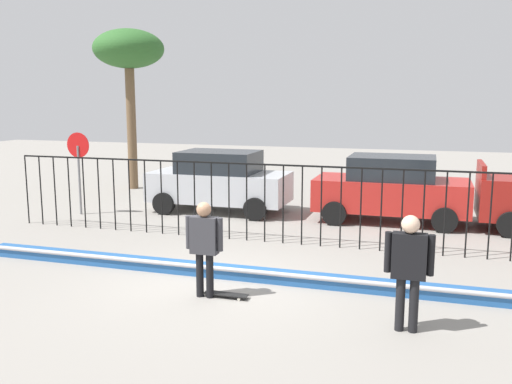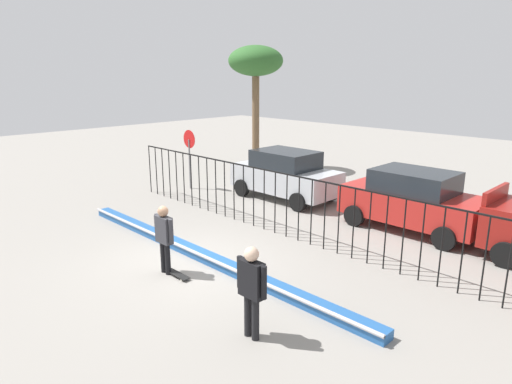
{
  "view_description": "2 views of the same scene",
  "coord_description": "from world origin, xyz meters",
  "px_view_note": "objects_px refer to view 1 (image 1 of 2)",
  "views": [
    {
      "loc": [
        3.78,
        -9.49,
        3.52
      ],
      "look_at": [
        0.0,
        2.64,
        1.37
      ],
      "focal_mm": 39.06,
      "sensor_mm": 36.0,
      "label": 1
    },
    {
      "loc": [
        8.94,
        -6.35,
        4.8
      ],
      "look_at": [
        -0.12,
        2.67,
        1.41
      ],
      "focal_mm": 31.7,
      "sensor_mm": 36.0,
      "label": 2
    }
  ],
  "objects_px": {
    "parked_car_red": "(391,188)",
    "skateboarder": "(204,241)",
    "skateboard": "(226,294)",
    "camera_operator": "(409,263)",
    "stop_sign": "(79,162)",
    "palm_tree_short": "(129,53)",
    "parked_car_silver": "(220,181)"
  },
  "relations": [
    {
      "from": "camera_operator",
      "to": "parked_car_silver",
      "type": "xyz_separation_m",
      "value": [
        -5.99,
        7.69,
        -0.11
      ]
    },
    {
      "from": "skateboard",
      "to": "parked_car_silver",
      "type": "distance_m",
      "value": 7.75
    },
    {
      "from": "parked_car_red",
      "to": "palm_tree_short",
      "type": "distance_m",
      "value": 11.38
    },
    {
      "from": "parked_car_silver",
      "to": "palm_tree_short",
      "type": "distance_m",
      "value": 7.21
    },
    {
      "from": "skateboarder",
      "to": "stop_sign",
      "type": "xyz_separation_m",
      "value": [
        -6.4,
        5.57,
        0.58
      ]
    },
    {
      "from": "skateboarder",
      "to": "skateboard",
      "type": "xyz_separation_m",
      "value": [
        0.37,
        0.08,
        -0.98
      ]
    },
    {
      "from": "skateboarder",
      "to": "palm_tree_short",
      "type": "relative_size",
      "value": 0.28
    },
    {
      "from": "stop_sign",
      "to": "parked_car_silver",
      "type": "bearing_deg",
      "value": 22.94
    },
    {
      "from": "parked_car_red",
      "to": "skateboard",
      "type": "bearing_deg",
      "value": -106.92
    },
    {
      "from": "skateboard",
      "to": "parked_car_red",
      "type": "bearing_deg",
      "value": 74.54
    },
    {
      "from": "parked_car_red",
      "to": "stop_sign",
      "type": "bearing_deg",
      "value": -168.05
    },
    {
      "from": "skateboarder",
      "to": "stop_sign",
      "type": "bearing_deg",
      "value": 130.33
    },
    {
      "from": "skateboarder",
      "to": "palm_tree_short",
      "type": "distance_m",
      "value": 13.44
    },
    {
      "from": "skateboard",
      "to": "parked_car_red",
      "type": "relative_size",
      "value": 0.19
    },
    {
      "from": "parked_car_red",
      "to": "camera_operator",
      "type": "bearing_deg",
      "value": -83.17
    },
    {
      "from": "palm_tree_short",
      "to": "skateboarder",
      "type": "bearing_deg",
      "value": -54.83
    },
    {
      "from": "stop_sign",
      "to": "palm_tree_short",
      "type": "distance_m",
      "value": 6.13
    },
    {
      "from": "skateboard",
      "to": "parked_car_silver",
      "type": "height_order",
      "value": "parked_car_silver"
    },
    {
      "from": "skateboard",
      "to": "skateboarder",
      "type": "bearing_deg",
      "value": -165.64
    },
    {
      "from": "stop_sign",
      "to": "palm_tree_short",
      "type": "xyz_separation_m",
      "value": [
        -0.96,
        4.88,
        3.59
      ]
    },
    {
      "from": "parked_car_silver",
      "to": "skateboarder",
      "type": "bearing_deg",
      "value": -74.28
    },
    {
      "from": "parked_car_red",
      "to": "skateboarder",
      "type": "bearing_deg",
      "value": -109.32
    },
    {
      "from": "skateboard",
      "to": "camera_operator",
      "type": "relative_size",
      "value": 0.44
    },
    {
      "from": "skateboarder",
      "to": "skateboard",
      "type": "distance_m",
      "value": 1.05
    },
    {
      "from": "skateboard",
      "to": "parked_car_silver",
      "type": "xyz_separation_m",
      "value": [
        -2.86,
        7.15,
        0.91
      ]
    },
    {
      "from": "parked_car_red",
      "to": "palm_tree_short",
      "type": "xyz_separation_m",
      "value": [
        -10.09,
        3.14,
        4.23
      ]
    },
    {
      "from": "camera_operator",
      "to": "parked_car_red",
      "type": "bearing_deg",
      "value": -32.32
    },
    {
      "from": "skateboard",
      "to": "stop_sign",
      "type": "bearing_deg",
      "value": 143.59
    },
    {
      "from": "skateboarder",
      "to": "parked_car_silver",
      "type": "height_order",
      "value": "parked_car_silver"
    },
    {
      "from": "skateboarder",
      "to": "parked_car_red",
      "type": "distance_m",
      "value": 7.8
    },
    {
      "from": "parked_car_silver",
      "to": "parked_car_red",
      "type": "xyz_separation_m",
      "value": [
        5.22,
        0.08,
        0.0
      ]
    },
    {
      "from": "camera_operator",
      "to": "skateboard",
      "type": "bearing_deg",
      "value": 42.23
    }
  ]
}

